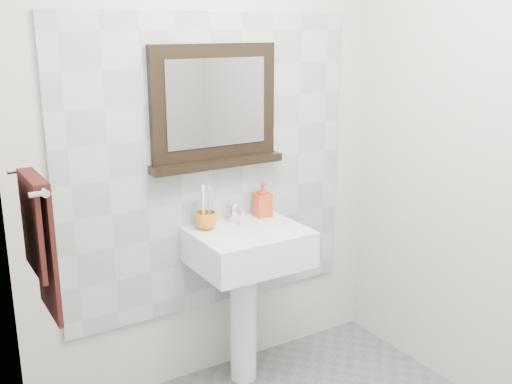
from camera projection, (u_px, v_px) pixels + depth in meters
back_wall at (210, 146)px, 3.01m from camera, size 2.00×0.01×2.50m
left_wall at (67, 252)px, 1.60m from camera, size 0.01×2.20×2.50m
splashback at (212, 166)px, 3.03m from camera, size 1.60×0.02×1.50m
pedestal_sink at (248, 263)px, 3.02m from camera, size 0.55×0.44×0.96m
toothbrush_cup at (206, 221)px, 2.96m from camera, size 0.12×0.12×0.09m
toothbrushes at (205, 205)px, 2.94m from camera, size 0.05×0.04×0.21m
soap_dispenser at (263, 199)px, 3.15m from camera, size 0.09×0.09×0.18m
framed_mirror at (214, 109)px, 2.93m from camera, size 0.71×0.11×0.60m
towel_bar at (32, 181)px, 2.17m from camera, size 0.07×0.40×0.03m
hand_towel at (40, 236)px, 2.23m from camera, size 0.06×0.30×0.55m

